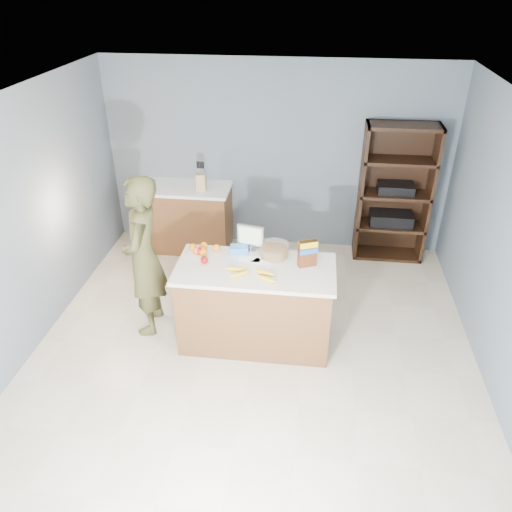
# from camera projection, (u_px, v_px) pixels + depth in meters

# --- Properties ---
(floor) EXTENTS (4.50, 5.00, 0.02)m
(floor) POSITION_uv_depth(u_px,v_px,m) (252.00, 358.00, 5.05)
(floor) COLOR beige
(floor) RESTS_ON ground
(walls) EXTENTS (4.52, 5.02, 2.51)m
(walls) POSITION_uv_depth(u_px,v_px,m) (251.00, 210.00, 4.21)
(walls) COLOR slate
(walls) RESTS_ON ground
(counter_peninsula) EXTENTS (1.56, 0.76, 0.90)m
(counter_peninsula) POSITION_uv_depth(u_px,v_px,m) (255.00, 308.00, 5.10)
(counter_peninsula) COLOR brown
(counter_peninsula) RESTS_ON ground
(back_cabinet) EXTENTS (1.24, 0.62, 0.90)m
(back_cabinet) POSITION_uv_depth(u_px,v_px,m) (186.00, 217.00, 6.83)
(back_cabinet) COLOR brown
(back_cabinet) RESTS_ON ground
(shelving_unit) EXTENTS (0.90, 0.40, 1.80)m
(shelving_unit) POSITION_uv_depth(u_px,v_px,m) (394.00, 195.00, 6.46)
(shelving_unit) COLOR black
(shelving_unit) RESTS_ON ground
(person) EXTENTS (0.48, 0.68, 1.74)m
(person) POSITION_uv_depth(u_px,v_px,m) (144.00, 257.00, 5.08)
(person) COLOR #434121
(person) RESTS_ON ground
(knife_block) EXTENTS (0.12, 0.10, 0.31)m
(knife_block) POSITION_uv_depth(u_px,v_px,m) (201.00, 182.00, 6.44)
(knife_block) COLOR tan
(knife_block) RESTS_ON back_cabinet
(envelopes) EXTENTS (0.37, 0.22, 0.00)m
(envelopes) POSITION_uv_depth(u_px,v_px,m) (256.00, 261.00, 4.95)
(envelopes) COLOR white
(envelopes) RESTS_ON counter_peninsula
(bananas) EXTENTS (0.52, 0.23, 0.05)m
(bananas) POSITION_uv_depth(u_px,v_px,m) (252.00, 274.00, 4.71)
(bananas) COLOR yellow
(bananas) RESTS_ON counter_peninsula
(apples) EXTENTS (0.16, 0.25, 0.08)m
(apples) POSITION_uv_depth(u_px,v_px,m) (202.00, 256.00, 4.97)
(apples) COLOR maroon
(apples) RESTS_ON counter_peninsula
(oranges) EXTENTS (0.32, 0.22, 0.08)m
(oranges) POSITION_uv_depth(u_px,v_px,m) (203.00, 249.00, 5.09)
(oranges) COLOR orange
(oranges) RESTS_ON counter_peninsula
(blue_carton) EXTENTS (0.20, 0.15, 0.08)m
(blue_carton) POSITION_uv_depth(u_px,v_px,m) (239.00, 250.00, 5.07)
(blue_carton) COLOR blue
(blue_carton) RESTS_ON counter_peninsula
(salad_bowl) EXTENTS (0.30, 0.30, 0.13)m
(salad_bowl) POSITION_uv_depth(u_px,v_px,m) (274.00, 251.00, 5.02)
(salad_bowl) COLOR #267219
(salad_bowl) RESTS_ON counter_peninsula
(tv) EXTENTS (0.28, 0.12, 0.28)m
(tv) POSITION_uv_depth(u_px,v_px,m) (251.00, 237.00, 5.06)
(tv) COLOR silver
(tv) RESTS_ON counter_peninsula
(cereal_box) EXTENTS (0.19, 0.13, 0.27)m
(cereal_box) POSITION_uv_depth(u_px,v_px,m) (308.00, 252.00, 4.80)
(cereal_box) COLOR #592B14
(cereal_box) RESTS_ON counter_peninsula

